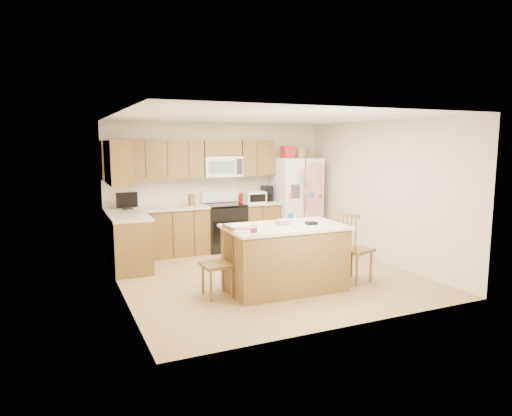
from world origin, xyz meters
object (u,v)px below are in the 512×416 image
refrigerator (296,200)px  windsor_chair_right (353,249)px  island (285,257)px  windsor_chair_left (219,264)px  stove (224,226)px  windsor_chair_back (267,250)px

refrigerator → windsor_chair_right: 2.81m
island → windsor_chair_right: (1.12, -0.11, 0.04)m
island → refrigerator: bearing=58.0°
refrigerator → island: bearing=-122.0°
windsor_chair_left → island: bearing=-5.1°
windsor_chair_left → windsor_chair_right: size_ratio=0.91×
stove → island: bearing=-91.4°
windsor_chair_back → windsor_chair_right: (1.10, -0.74, 0.07)m
stove → windsor_chair_right: size_ratio=1.04×
island → windsor_chair_back: island is taller
stove → island: 2.68m
windsor_chair_back → island: bearing=-91.6°
refrigerator → windsor_chair_right: (-0.52, -2.73, -0.41)m
stove → windsor_chair_left: (-1.04, -2.59, -0.01)m
windsor_chair_left → stove: bearing=68.1°
refrigerator → windsor_chair_right: refrigerator is taller
island → windsor_chair_right: windsor_chair_right is taller
stove → windsor_chair_left: bearing=-111.9°
refrigerator → island: refrigerator is taller
windsor_chair_right → island: bearing=174.1°
stove → windsor_chair_back: size_ratio=1.21×
refrigerator → windsor_chair_back: (-1.62, -1.98, -0.48)m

